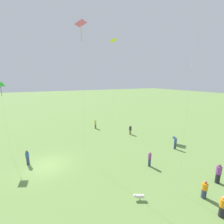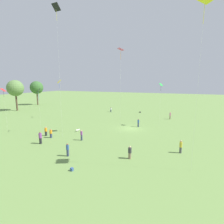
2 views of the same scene
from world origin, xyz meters
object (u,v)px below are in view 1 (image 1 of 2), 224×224
at_px(person_0, 27,157).
at_px(dog_0, 139,196).
at_px(person_8, 95,124).
at_px(kite_4, 114,43).
at_px(person_7, 130,130).
at_px(person_9, 204,189).
at_px(kite_1, 1,87).
at_px(picnic_bag_1, 174,138).
at_px(person_4, 175,143).
at_px(person_1, 150,159).
at_px(person_2, 218,174).
at_px(person_6, 223,207).
at_px(kite_2, 81,31).

distance_m(person_0, dog_0, 12.77).
relative_size(person_8, kite_4, 0.10).
bearing_deg(person_7, person_9, -89.90).
xyz_separation_m(person_7, person_9, (2.56, 14.96, -0.06)).
distance_m(person_7, person_8, 7.26).
height_order(kite_1, kite_4, kite_4).
bearing_deg(person_7, picnic_bag_1, -31.96).
bearing_deg(person_9, person_4, 51.46).
height_order(person_1, kite_1, kite_1).
height_order(person_0, picnic_bag_1, person_0).
xyz_separation_m(person_9, picnic_bag_1, (-7.96, -10.14, -0.59)).
height_order(person_0, person_9, person_0).
bearing_deg(person_9, picnic_bag_1, 47.63).
bearing_deg(person_2, person_7, 143.99).
bearing_deg(person_1, person_7, -35.70).
bearing_deg(kite_4, person_6, 95.87).
height_order(person_1, person_8, person_8).
distance_m(person_2, kite_4, 26.41).
bearing_deg(person_8, picnic_bag_1, -60.72).
bearing_deg(person_2, kite_4, 143.01).
distance_m(person_0, person_1, 13.71).
relative_size(person_8, kite_1, 0.19).
height_order(kite_2, kite_4, kite_4).
height_order(person_4, picnic_bag_1, person_4).
bearing_deg(person_6, kite_2, 142.34).
height_order(person_1, dog_0, person_1).
distance_m(kite_2, dog_0, 16.21).
bearing_deg(person_2, picnic_bag_1, 114.74).
distance_m(person_4, kite_1, 23.41).
xyz_separation_m(person_2, person_9, (2.92, 0.59, -0.19)).
bearing_deg(person_8, person_1, -100.26).
xyz_separation_m(person_6, kite_2, (6.35, -11.72, 13.53)).
height_order(person_0, person_8, person_8).
xyz_separation_m(person_1, dog_0, (3.94, 3.44, -0.53)).
relative_size(kite_2, kite_4, 0.88).
height_order(person_8, picnic_bag_1, person_8).
height_order(kite_1, dog_0, kite_1).
bearing_deg(picnic_bag_1, kite_4, -66.27).
distance_m(person_6, picnic_bag_1, 14.56).
height_order(person_0, person_4, person_0).
bearing_deg(dog_0, person_9, -87.05).
bearing_deg(person_2, person_6, -94.67).
xyz_separation_m(person_6, picnic_bag_1, (-8.52, -11.79, -0.64)).
bearing_deg(person_6, person_7, 103.27).
height_order(person_0, kite_4, kite_4).
bearing_deg(person_7, person_1, -100.82).
height_order(person_2, dog_0, person_2).
bearing_deg(kite_1, person_9, -157.31).
relative_size(person_9, kite_2, 0.10).
xyz_separation_m(person_4, person_6, (5.59, 9.02, -0.06)).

